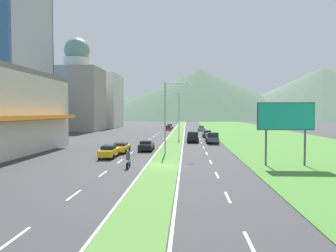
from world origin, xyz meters
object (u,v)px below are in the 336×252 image
car_3 (109,151)px  car_6 (121,147)px  car_2 (201,128)px  street_lamp_mid (178,113)px  billboard_roadside (286,119)px  pickup_truck_0 (193,137)px  car_5 (170,126)px  car_0 (146,145)px  car_1 (168,128)px  pickup_truck_1 (212,138)px  car_4 (207,134)px  motorcycle_rider (128,161)px  street_lamp_near (168,112)px

car_3 → car_6: size_ratio=0.99×
car_2 → car_3: size_ratio=0.99×
street_lamp_mid → car_6: street_lamp_mid is taller
billboard_roadside → pickup_truck_0: 28.44m
car_5 → car_0: bearing=180.0°
car_1 → car_6: bearing=176.6°
billboard_roadside → car_5: size_ratio=1.60×
car_1 → car_2: 10.22m
car_3 → pickup_truck_1: bearing=-35.7°
street_lamp_mid → pickup_truck_1: 11.75m
car_4 → car_0: bearing=-21.7°
pickup_truck_0 → pickup_truck_1: same height
motorcycle_rider → street_lamp_near: bearing=-16.2°
car_0 → pickup_truck_0: size_ratio=0.84×
car_0 → car_5: car_5 is taller
street_lamp_mid → pickup_truck_0: 8.50m
car_1 → street_lamp_mid: bearing=-173.4°
car_0 → pickup_truck_1: pickup_truck_1 is taller
car_2 → car_5: bearing=-144.1°
street_lamp_mid → motorcycle_rider: 35.90m
street_lamp_mid → motorcycle_rider: (-3.90, -35.38, -4.68)m
car_4 → car_6: bearing=-25.5°
car_1 → car_6: 55.65m
street_lamp_mid → car_6: (-7.10, -23.11, -4.70)m
street_lamp_mid → pickup_truck_0: size_ratio=1.76×
car_0 → car_3: (-3.65, -7.54, 0.01)m
car_5 → car_4: bearing=-165.2°
car_2 → car_6: (-13.27, -53.10, -0.02)m
street_lamp_mid → car_6: bearing=-107.1°
car_5 → car_3: bearing=177.1°
street_lamp_near → car_0: street_lamp_near is taller
pickup_truck_1 → car_3: bearing=-35.7°
car_0 → car_2: bearing=-11.2°
billboard_roadside → car_4: size_ratio=1.46×
car_5 → pickup_truck_1: (10.27, -52.63, 0.22)m
car_2 → car_5: 17.11m
billboard_roadside → car_6: billboard_roadside is taller
car_6 → motorcycle_rider: (3.20, -12.27, 0.02)m
car_2 → pickup_truck_1: size_ratio=0.83×
car_2 → pickup_truck_0: 36.73m
billboard_roadside → car_5: (-15.86, 77.12, -4.12)m
car_3 → street_lamp_near: bearing=-58.8°
pickup_truck_0 → street_lamp_mid: bearing=-155.7°
street_lamp_mid → pickup_truck_0: bearing=-65.7°
pickup_truck_0 → car_6: bearing=-31.4°
street_lamp_mid → car_2: bearing=78.4°
car_0 → car_3: 8.37m
street_lamp_near → motorcycle_rider: 12.79m
billboard_roadside → pickup_truck_0: (-9.01, 26.69, -3.90)m
street_lamp_near → street_lamp_mid: street_lamp_near is taller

